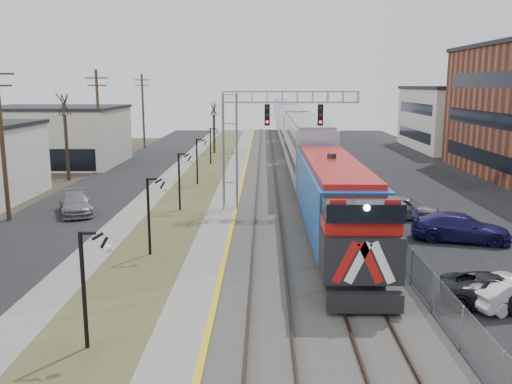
{
  "coord_description": "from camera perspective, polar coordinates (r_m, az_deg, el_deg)",
  "views": [
    {
      "loc": [
        1.79,
        -8.38,
        8.53
      ],
      "look_at": [
        1.35,
        21.59,
        2.6
      ],
      "focal_mm": 38.0,
      "sensor_mm": 36.0,
      "label": 1
    }
  ],
  "objects": [
    {
      "name": "car_lot_d",
      "position": [
        32.02,
        20.72,
        -3.59
      ],
      "size": [
        5.62,
        3.37,
        1.53
      ],
      "primitive_type": "imported",
      "rotation": [
        0.0,
        0.0,
        1.32
      ],
      "color": "#1D1854",
      "rests_on": "ground"
    },
    {
      "name": "car_lot_c",
      "position": [
        23.33,
        24.56,
        -9.62
      ],
      "size": [
        5.02,
        3.2,
        1.29
      ],
      "primitive_type": "imported",
      "rotation": [
        0.0,
        0.0,
        1.33
      ],
      "color": "black",
      "rests_on": "ground"
    },
    {
      "name": "ballast_bed",
      "position": [
        44.24,
        3.68,
        0.19
      ],
      "size": [
        8.0,
        120.0,
        0.2
      ],
      "primitive_type": "cube",
      "color": "#595651",
      "rests_on": "ground"
    },
    {
      "name": "train",
      "position": [
        74.95,
        3.69,
        6.9
      ],
      "size": [
        3.0,
        108.65,
        5.33
      ],
      "color": "#124699",
      "rests_on": "ground"
    },
    {
      "name": "street_west",
      "position": [
        46.16,
        -15.91,
        0.14
      ],
      "size": [
        7.0,
        120.0,
        0.04
      ],
      "primitive_type": "cube",
      "color": "black",
      "rests_on": "ground"
    },
    {
      "name": "parking_lot",
      "position": [
        46.43,
        18.64,
        0.04
      ],
      "size": [
        16.0,
        120.0,
        0.04
      ],
      "primitive_type": "cube",
      "color": "black",
      "rests_on": "ground"
    },
    {
      "name": "platform",
      "position": [
        44.27,
        -2.79,
        0.23
      ],
      "size": [
        2.0,
        120.0,
        0.24
      ],
      "primitive_type": "cube",
      "color": "gray",
      "rests_on": "ground"
    },
    {
      "name": "car_street_b",
      "position": [
        38.29,
        -18.47,
        -1.19
      ],
      "size": [
        3.66,
        5.2,
        1.4
      ],
      "primitive_type": "imported",
      "rotation": [
        0.0,
        0.0,
        0.4
      ],
      "color": "gray",
      "rests_on": "ground"
    },
    {
      "name": "grass_median",
      "position": [
        44.58,
        -6.64,
        0.13
      ],
      "size": [
        4.0,
        120.0,
        0.06
      ],
      "primitive_type": "cube",
      "color": "#4F512B",
      "rests_on": "ground"
    },
    {
      "name": "track_far",
      "position": [
        44.31,
        5.62,
        0.4
      ],
      "size": [
        1.58,
        120.0,
        0.15
      ],
      "color": "#2D2119",
      "rests_on": "ballast_bed"
    },
    {
      "name": "platform_edge",
      "position": [
        44.2,
        -1.66,
        0.39
      ],
      "size": [
        0.24,
        120.0,
        0.01
      ],
      "primitive_type": "cube",
      "color": "gold",
      "rests_on": "platform"
    },
    {
      "name": "utility_poles",
      "position": [
        37.3,
        -25.15,
        4.71
      ],
      "size": [
        0.28,
        80.28,
        10.0
      ],
      "color": "#4C3823",
      "rests_on": "ground"
    },
    {
      "name": "fence",
      "position": [
        44.52,
        9.1,
        1.06
      ],
      "size": [
        0.04,
        120.0,
        1.6
      ],
      "primitive_type": "cube",
      "color": "gray",
      "rests_on": "ground"
    },
    {
      "name": "car_lot_e",
      "position": [
        36.21,
        15.3,
        -1.61
      ],
      "size": [
        4.78,
        3.17,
        1.51
      ],
      "primitive_type": "imported",
      "rotation": [
        0.0,
        0.0,
        1.23
      ],
      "color": "slate",
      "rests_on": "ground"
    },
    {
      "name": "bare_trees",
      "position": [
        49.79,
        -16.09,
        4.04
      ],
      "size": [
        12.3,
        42.3,
        5.95
      ],
      "color": "#382D23",
      "rests_on": "ground"
    },
    {
      "name": "track_near",
      "position": [
        44.16,
        1.09,
        0.42
      ],
      "size": [
        1.58,
        120.0,
        0.15
      ],
      "color": "#2D2119",
      "rests_on": "ballast_bed"
    },
    {
      "name": "sidewalk",
      "position": [
        45.06,
        -10.43,
        0.15
      ],
      "size": [
        2.0,
        120.0,
        0.08
      ],
      "primitive_type": "cube",
      "color": "gray",
      "rests_on": "ground"
    },
    {
      "name": "lampposts",
      "position": [
        28.05,
        -11.11,
        -2.48
      ],
      "size": [
        0.14,
        62.14,
        4.0
      ],
      "color": "black",
      "rests_on": "ground"
    },
    {
      "name": "signal_gantry",
      "position": [
        36.49,
        -0.06,
        6.57
      ],
      "size": [
        9.0,
        1.07,
        8.15
      ],
      "color": "gray",
      "rests_on": "ground"
    }
  ]
}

